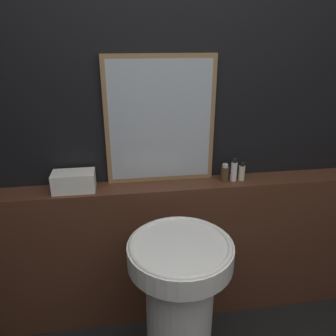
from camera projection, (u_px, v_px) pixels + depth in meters
wall_back at (179, 129)px, 1.93m from camera, size 8.00×0.06×2.50m
vanity_counter at (181, 250)px, 2.11m from camera, size 2.79×0.18×0.95m
pedestal_sink at (179, 306)px, 1.64m from camera, size 0.50×0.50×0.89m
mirror at (160, 121)px, 1.85m from camera, size 0.62×0.03×0.72m
towel_stack at (74, 181)px, 1.83m from camera, size 0.23×0.13×0.11m
shampoo_bottle at (225, 173)px, 1.95m from camera, size 0.05×0.05×0.11m
conditioner_bottle at (234, 170)px, 1.95m from camera, size 0.04×0.04×0.14m
lotion_bottle at (242, 172)px, 1.96m from camera, size 0.04×0.04×0.11m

